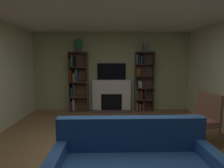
{
  "coord_description": "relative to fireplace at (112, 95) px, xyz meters",
  "views": [
    {
      "loc": [
        -0.04,
        -3.02,
        1.65
      ],
      "look_at": [
        0.0,
        1.31,
        1.11
      ],
      "focal_mm": 30.69,
      "sensor_mm": 36.0,
      "label": 1
    }
  ],
  "objects": [
    {
      "name": "ground_plane",
      "position": [
        0.0,
        -3.17,
        -0.52
      ],
      "size": [
        7.85,
        7.85,
        0.0
      ],
      "primitive_type": "plane",
      "color": "#936F47"
    },
    {
      "name": "wall_back_accent",
      "position": [
        0.0,
        0.13,
        0.75
      ],
      "size": [
        5.21,
        0.06,
        2.56
      ],
      "primitive_type": "cube",
      "color": "#A8B07F",
      "rests_on": "ground_plane"
    },
    {
      "name": "fireplace",
      "position": [
        0.0,
        0.0,
        0.0
      ],
      "size": [
        1.34,
        0.49,
        1.01
      ],
      "color": "silver",
      "rests_on": "ground_plane"
    },
    {
      "name": "tv",
      "position": [
        0.0,
        0.07,
        0.76
      ],
      "size": [
        0.93,
        0.06,
        0.53
      ],
      "primitive_type": "cube",
      "color": "black",
      "rests_on": "fireplace"
    },
    {
      "name": "bookshelf_left",
      "position": [
        -1.13,
        -0.03,
        0.45
      ],
      "size": [
        0.6,
        0.34,
        1.91
      ],
      "color": "brown",
      "rests_on": "ground_plane"
    },
    {
      "name": "bookshelf_right",
      "position": [
        0.99,
        -0.02,
        0.39
      ],
      "size": [
        0.6,
        0.33,
        1.91
      ],
      "color": "brown",
      "rests_on": "ground_plane"
    },
    {
      "name": "potted_plant",
      "position": [
        -1.06,
        -0.05,
        1.61
      ],
      "size": [
        0.29,
        0.29,
        0.4
      ],
      "color": "#4B4B5A",
      "rests_on": "bookshelf_left"
    },
    {
      "name": "vase_with_flowers",
      "position": [
        1.06,
        -0.05,
        1.54
      ],
      "size": [
        0.12,
        0.12,
        0.42
      ],
      "color": "slate",
      "rests_on": "bookshelf_right"
    },
    {
      "name": "armchair",
      "position": [
        1.74,
        -2.57,
        0.02
      ],
      "size": [
        0.71,
        0.76,
        1.01
      ],
      "color": "brown",
      "rests_on": "ground_plane"
    }
  ]
}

